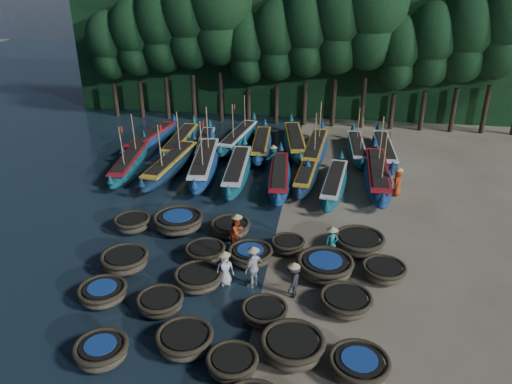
# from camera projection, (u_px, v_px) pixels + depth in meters

# --- Properties ---
(ground) EXTENTS (120.00, 120.00, 0.00)m
(ground) POSITION_uv_depth(u_px,v_px,m) (271.00, 254.00, 22.99)
(ground) COLOR gray
(ground) RESTS_ON ground
(foliage_wall) EXTENTS (40.00, 3.00, 10.00)m
(foliage_wall) POSITION_uv_depth(u_px,v_px,m) (308.00, 55.00, 41.87)
(foliage_wall) COLOR black
(foliage_wall) RESTS_ON ground
(coracle_5) EXTENTS (1.92, 1.92, 0.74)m
(coracle_5) POSITION_uv_depth(u_px,v_px,m) (101.00, 351.00, 16.69)
(coracle_5) COLOR brown
(coracle_5) RESTS_ON ground
(coracle_6) EXTENTS (2.09, 2.09, 0.72)m
(coracle_6) POSITION_uv_depth(u_px,v_px,m) (185.00, 340.00, 17.21)
(coracle_6) COLOR brown
(coracle_6) RESTS_ON ground
(coracle_7) EXTENTS (1.86, 1.86, 0.67)m
(coracle_7) POSITION_uv_depth(u_px,v_px,m) (232.00, 363.00, 16.26)
(coracle_7) COLOR brown
(coracle_7) RESTS_ON ground
(coracle_8) EXTENTS (2.41, 2.41, 0.83)m
(coracle_8) POSITION_uv_depth(u_px,v_px,m) (292.00, 347.00, 16.83)
(coracle_8) COLOR brown
(coracle_8) RESTS_ON ground
(coracle_9) EXTENTS (2.35, 2.35, 0.67)m
(coracle_9) POSITION_uv_depth(u_px,v_px,m) (359.00, 365.00, 16.18)
(coracle_9) COLOR brown
(coracle_9) RESTS_ON ground
(coracle_10) EXTENTS (2.25, 2.25, 0.68)m
(coracle_10) POSITION_uv_depth(u_px,v_px,m) (103.00, 293.00, 19.67)
(coracle_10) COLOR brown
(coracle_10) RESTS_ON ground
(coracle_11) EXTENTS (2.15, 2.15, 0.65)m
(coracle_11) POSITION_uv_depth(u_px,v_px,m) (160.00, 302.00, 19.15)
(coracle_11) COLOR brown
(coracle_11) RESTS_ON ground
(coracle_12) EXTENTS (2.25, 2.25, 0.70)m
(coracle_12) POSITION_uv_depth(u_px,v_px,m) (198.00, 278.00, 20.55)
(coracle_12) COLOR brown
(coracle_12) RESTS_ON ground
(coracle_13) EXTENTS (2.17, 2.17, 0.64)m
(coracle_13) POSITION_uv_depth(u_px,v_px,m) (264.00, 312.00, 18.64)
(coracle_13) COLOR brown
(coracle_13) RESTS_ON ground
(coracle_14) EXTENTS (2.07, 2.07, 0.69)m
(coracle_14) POSITION_uv_depth(u_px,v_px,m) (346.00, 302.00, 19.15)
(coracle_14) COLOR brown
(coracle_14) RESTS_ON ground
(coracle_15) EXTENTS (2.11, 2.11, 0.78)m
(coracle_15) POSITION_uv_depth(u_px,v_px,m) (125.00, 261.00, 21.66)
(coracle_15) COLOR brown
(coracle_15) RESTS_ON ground
(coracle_16) EXTENTS (2.24, 2.24, 0.66)m
(coracle_16) POSITION_uv_depth(u_px,v_px,m) (205.00, 252.00, 22.43)
(coracle_16) COLOR brown
(coracle_16) RESTS_ON ground
(coracle_17) EXTENTS (2.08, 2.08, 0.68)m
(coracle_17) POSITION_uv_depth(u_px,v_px,m) (250.00, 255.00, 22.21)
(coracle_17) COLOR brown
(coracle_17) RESTS_ON ground
(coracle_18) EXTENTS (2.50, 2.50, 0.81)m
(coracle_18) POSITION_uv_depth(u_px,v_px,m) (325.00, 266.00, 21.23)
(coracle_18) COLOR brown
(coracle_18) RESTS_ON ground
(coracle_19) EXTENTS (1.90, 1.90, 0.66)m
(coracle_19) POSITION_uv_depth(u_px,v_px,m) (384.00, 271.00, 21.08)
(coracle_19) COLOR brown
(coracle_19) RESTS_ON ground
(coracle_20) EXTENTS (1.97, 1.97, 0.73)m
(coracle_20) POSITION_uv_depth(u_px,v_px,m) (132.00, 223.00, 24.80)
(coracle_20) COLOR brown
(coracle_20) RESTS_ON ground
(coracle_21) EXTENTS (2.52, 2.52, 0.82)m
(coracle_21) POSITION_uv_depth(u_px,v_px,m) (178.00, 221.00, 24.83)
(coracle_21) COLOR brown
(coracle_21) RESTS_ON ground
(coracle_22) EXTENTS (2.41, 2.41, 0.71)m
(coracle_22) POSITION_uv_depth(u_px,v_px,m) (230.00, 228.00, 24.40)
(coracle_22) COLOR brown
(coracle_22) RESTS_ON ground
(coracle_23) EXTENTS (1.73, 1.73, 0.63)m
(coracle_23) POSITION_uv_depth(u_px,v_px,m) (288.00, 245.00, 23.03)
(coracle_23) COLOR brown
(coracle_23) RESTS_ON ground
(coracle_24) EXTENTS (2.87, 2.87, 0.83)m
(coracle_24) POSITION_uv_depth(u_px,v_px,m) (359.00, 243.00, 22.97)
(coracle_24) COLOR brown
(coracle_24) RESTS_ON ground
(long_boat_1) EXTENTS (2.27, 8.02, 3.42)m
(long_boat_1) POSITION_uv_depth(u_px,v_px,m) (130.00, 163.00, 31.79)
(long_boat_1) COLOR #0F4D56
(long_boat_1) RESTS_ON ground
(long_boat_2) EXTENTS (2.26, 8.60, 3.67)m
(long_boat_2) POSITION_uv_depth(u_px,v_px,m) (171.00, 164.00, 31.44)
(long_boat_2) COLOR #10243D
(long_boat_2) RESTS_ON ground
(long_boat_3) EXTENTS (2.75, 9.15, 3.92)m
(long_boat_3) POSITION_uv_depth(u_px,v_px,m) (204.00, 163.00, 31.46)
(long_boat_3) COLOR navy
(long_boat_3) RESTS_ON ground
(long_boat_4) EXTENTS (2.05, 8.45, 1.49)m
(long_boat_4) POSITION_uv_depth(u_px,v_px,m) (237.00, 170.00, 30.57)
(long_boat_4) COLOR #0F4D56
(long_boat_4) RESTS_ON ground
(long_boat_5) EXTENTS (2.09, 7.97, 1.41)m
(long_boat_5) POSITION_uv_depth(u_px,v_px,m) (279.00, 176.00, 29.79)
(long_boat_5) COLOR navy
(long_boat_5) RESTS_ON ground
(long_boat_6) EXTENTS (1.78, 7.29, 1.29)m
(long_boat_6) POSITION_uv_depth(u_px,v_px,m) (307.00, 173.00, 30.33)
(long_boat_6) COLOR #10243D
(long_boat_6) RESTS_ON ground
(long_boat_7) EXTENTS (2.05, 7.53, 1.33)m
(long_boat_7) POSITION_uv_depth(u_px,v_px,m) (334.00, 183.00, 28.93)
(long_boat_7) COLOR #0F4D56
(long_boat_7) RESTS_ON ground
(long_boat_8) EXTENTS (1.64, 9.04, 3.84)m
(long_boat_8) POSITION_uv_depth(u_px,v_px,m) (377.00, 175.00, 29.84)
(long_boat_8) COLOR navy
(long_boat_8) RESTS_ON ground
(long_boat_9) EXTENTS (2.55, 7.87, 1.40)m
(long_boat_9) POSITION_uv_depth(u_px,v_px,m) (151.00, 139.00, 36.01)
(long_boat_9) COLOR navy
(long_boat_9) RESTS_ON ground
(long_boat_10) EXTENTS (1.56, 8.14, 1.43)m
(long_boat_10) POSITION_uv_depth(u_px,v_px,m) (181.00, 142.00, 35.38)
(long_boat_10) COLOR #0F4D56
(long_boat_10) RESTS_ON ground
(long_boat_11) EXTENTS (2.33, 7.20, 1.28)m
(long_boat_11) POSITION_uv_depth(u_px,v_px,m) (206.00, 144.00, 35.13)
(long_boat_11) COLOR #0F4D56
(long_boat_11) RESTS_ON ground
(long_boat_12) EXTENTS (2.46, 7.96, 3.41)m
(long_boat_12) POSITION_uv_depth(u_px,v_px,m) (239.00, 137.00, 36.26)
(long_boat_12) COLOR #0F4D56
(long_boat_12) RESTS_ON ground
(long_boat_13) EXTENTS (1.89, 7.76, 1.37)m
(long_boat_13) POSITION_uv_depth(u_px,v_px,m) (261.00, 145.00, 34.91)
(long_boat_13) COLOR navy
(long_boat_13) RESTS_ON ground
(long_boat_14) EXTENTS (2.85, 8.41, 1.50)m
(long_boat_14) POSITION_uv_depth(u_px,v_px,m) (295.00, 142.00, 35.37)
(long_boat_14) COLOR #0F4D56
(long_boat_14) RESTS_ON ground
(long_boat_15) EXTENTS (2.05, 8.41, 3.58)m
(long_boat_15) POSITION_uv_depth(u_px,v_px,m) (315.00, 149.00, 33.95)
(long_boat_15) COLOR navy
(long_boat_15) RESTS_ON ground
(long_boat_16) EXTENTS (1.69, 7.29, 3.10)m
(long_boat_16) POSITION_uv_depth(u_px,v_px,m) (357.00, 149.00, 34.30)
(long_boat_16) COLOR #0F4D56
(long_boat_16) RESTS_ON ground
(long_boat_17) EXTENTS (1.78, 8.19, 1.44)m
(long_boat_17) POSITION_uv_depth(u_px,v_px,m) (384.00, 151.00, 33.74)
(long_boat_17) COLOR #10243D
(long_boat_17) RESTS_ON ground
(fisherman_0) EXTENTS (0.84, 0.69, 1.69)m
(fisherman_0) POSITION_uv_depth(u_px,v_px,m) (225.00, 267.00, 20.53)
(fisherman_0) COLOR silver
(fisherman_0) RESTS_ON ground
(fisherman_1) EXTENTS (0.56, 0.52, 1.71)m
(fisherman_1) POSITION_uv_depth(u_px,v_px,m) (332.00, 241.00, 22.33)
(fisherman_1) COLOR #1B7572
(fisherman_1) RESTS_ON ground
(fisherman_2) EXTENTS (0.92, 1.02, 1.92)m
(fisherman_2) POSITION_uv_depth(u_px,v_px,m) (237.00, 232.00, 23.03)
(fisherman_2) COLOR #B83A18
(fisherman_2) RESTS_ON ground
(fisherman_3) EXTENTS (0.77, 1.07, 1.69)m
(fisherman_3) POSITION_uv_depth(u_px,v_px,m) (293.00, 280.00, 19.78)
(fisherman_3) COLOR black
(fisherman_3) RESTS_ON ground
(fisherman_4) EXTENTS (0.92, 1.13, 2.00)m
(fisherman_4) POSITION_uv_depth(u_px,v_px,m) (253.00, 267.00, 20.33)
(fisherman_4) COLOR silver
(fisherman_4) RESTS_ON ground
(fisherman_5) EXTENTS (0.87, 1.46, 1.71)m
(fisherman_5) POSITION_uv_depth(u_px,v_px,m) (273.00, 157.00, 31.99)
(fisherman_5) COLOR #1B7572
(fisherman_5) RESTS_ON ground
(fisherman_6) EXTENTS (0.77, 0.93, 1.83)m
(fisherman_6) POSITION_uv_depth(u_px,v_px,m) (398.00, 181.00, 28.32)
(fisherman_6) COLOR #B83A18
(fisherman_6) RESTS_ON ground
(tree_0) EXTENTS (3.68, 3.68, 8.68)m
(tree_0) POSITION_uv_depth(u_px,v_px,m) (109.00, 45.00, 40.60)
(tree_0) COLOR black
(tree_0) RESTS_ON ground
(tree_1) EXTENTS (4.09, 4.09, 9.65)m
(tree_1) POSITION_uv_depth(u_px,v_px,m) (135.00, 37.00, 39.99)
(tree_1) COLOR black
(tree_1) RESTS_ON ground
(tree_2) EXTENTS (4.51, 4.51, 10.63)m
(tree_2) POSITION_uv_depth(u_px,v_px,m) (162.00, 29.00, 39.37)
(tree_2) COLOR black
(tree_2) RESTS_ON ground
(tree_3) EXTENTS (4.92, 4.92, 11.60)m
(tree_3) POSITION_uv_depth(u_px,v_px,m) (190.00, 20.00, 38.76)
(tree_3) COLOR black
(tree_3) RESTS_ON ground
(tree_4) EXTENTS (5.34, 5.34, 12.58)m
(tree_4) POSITION_uv_depth(u_px,v_px,m) (218.00, 11.00, 38.15)
(tree_4) COLOR black
(tree_4) RESTS_ON ground
(tree_5) EXTENTS (3.68, 3.68, 8.68)m
(tree_5) POSITION_uv_depth(u_px,v_px,m) (248.00, 48.00, 38.97)
(tree_5) COLOR black
(tree_5) RESTS_ON ground
(tree_6) EXTENTS (4.09, 4.09, 9.65)m
(tree_6) POSITION_uv_depth(u_px,v_px,m) (277.00, 40.00, 38.35)
(tree_6) COLOR black
(tree_6) RESTS_ON ground
(tree_7) EXTENTS (4.51, 4.51, 10.63)m
(tree_7) POSITION_uv_depth(u_px,v_px,m) (308.00, 32.00, 37.74)
(tree_7) COLOR black
(tree_7) RESTS_ON ground
(tree_8) EXTENTS (4.92, 4.92, 11.60)m
(tree_8) POSITION_uv_depth(u_px,v_px,m) (339.00, 23.00, 37.13)
(tree_8) COLOR black
(tree_8) RESTS_ON ground
(tree_9) EXTENTS (5.34, 5.34, 12.58)m
(tree_9) POSITION_uv_depth(u_px,v_px,m) (371.00, 14.00, 36.51)
(tree_9) COLOR black
(tree_9) RESTS_ON ground
(tree_10) EXTENTS (3.68, 3.68, 8.68)m
(tree_10) POSITION_uv_depth(u_px,v_px,m) (399.00, 52.00, 37.34)
(tree_10) COLOR black
(tree_10) RESTS_ON ground
(tree_11) EXTENTS (4.09, 4.09, 9.65)m
(tree_11) POSITION_uv_depth(u_px,v_px,m) (432.00, 44.00, 36.72)
(tree_11) COLOR black
(tree_11) RESTS_ON ground
(tree_12) EXTENTS (4.51, 4.51, 10.63)m
(tree_12) POSITION_uv_depth(u_px,v_px,m) (467.00, 35.00, 36.11)
(tree_12) COLOR black
(tree_12) RESTS_ON ground
(tree_13) EXTENTS (4.92, 4.92, 11.60)m
(tree_13) POSITION_uv_depth(u_px,v_px,m) (502.00, 26.00, 35.50)
(tree_13) COLOR black
(tree_13) RESTS_ON ground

